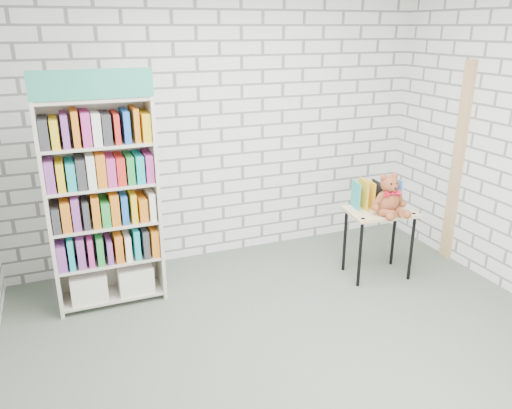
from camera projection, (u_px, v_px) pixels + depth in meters
name	position (u px, v px, depth m)	size (l,w,h in m)	color
ground	(304.00, 350.00, 3.92)	(4.50, 4.50, 0.00)	#4F5B4D
room_shell	(313.00, 125.00, 3.32)	(4.52, 4.02, 2.81)	silver
bookshelf	(103.00, 203.00, 4.33)	(0.93, 0.36, 2.10)	beige
display_table	(380.00, 219.00, 4.92)	(0.70, 0.53, 0.70)	tan
table_books	(377.00, 194.00, 4.93)	(0.48, 0.26, 0.27)	teal
teddy_bear	(389.00, 198.00, 4.74)	(0.37, 0.34, 0.39)	maroon
door_trim	(457.00, 164.00, 5.17)	(0.05, 0.12, 2.10)	tan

